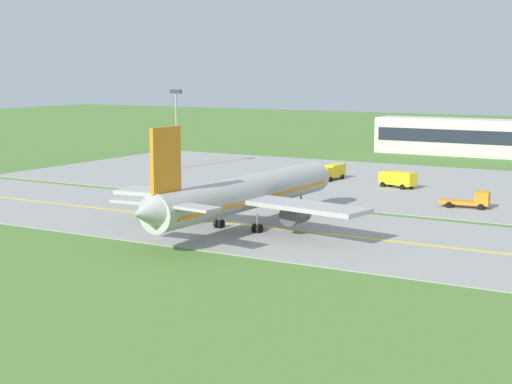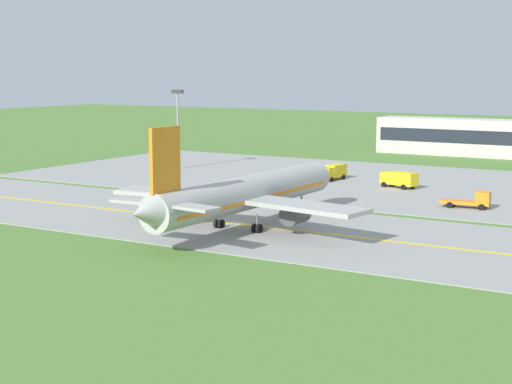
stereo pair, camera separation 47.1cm
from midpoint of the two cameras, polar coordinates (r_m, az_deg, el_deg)
ground_plane at (r=95.76m, az=-1.57°, el=-2.32°), size 500.00×500.00×0.00m
taxiway_strip at (r=95.75m, az=-1.57°, el=-2.29°), size 240.00×28.00×0.10m
apron_pad at (r=129.39m, az=12.14°, el=0.39°), size 140.00×52.00×0.10m
taxiway_centreline at (r=95.74m, az=-1.57°, el=-2.26°), size 220.00×0.60×0.01m
airplane_lead at (r=92.37m, az=-0.93°, el=-0.12°), size 32.51×39.59×12.70m
service_truck_baggage at (r=134.16m, az=5.31°, el=1.47°), size 2.77×6.16×2.60m
service_truck_fuel at (r=109.97m, az=15.03°, el=-0.56°), size 6.57×2.84×2.59m
service_truck_pushback at (r=126.56m, az=9.96°, el=0.95°), size 6.34×3.71×2.60m
terminal_building at (r=177.54m, az=16.34°, el=3.70°), size 49.87×8.17×9.05m
apron_light_mast at (r=148.91m, az=-5.79°, el=5.19°), size 2.40×0.50×14.70m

